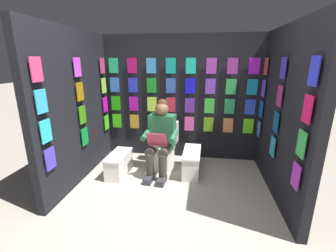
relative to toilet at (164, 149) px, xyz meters
name	(u,v)px	position (x,y,z in m)	size (l,w,h in m)	color
ground_plane	(161,229)	(-0.21, 1.50, -0.33)	(30.00, 30.00, 0.00)	#B2A899
display_wall_back	(181,98)	(-0.21, -0.54, 0.77)	(2.86, 0.14, 2.20)	black
display_wall_left	(284,114)	(-1.64, 0.51, 0.77)	(0.14, 1.99, 2.20)	black
display_wall_right	(76,108)	(1.21, 0.51, 0.77)	(0.14, 1.99, 2.20)	black
toilet	(164,149)	(0.00, 0.00, 0.00)	(0.42, 0.57, 0.77)	white
person_reading	(161,138)	(0.02, 0.23, 0.27)	(0.55, 0.71, 1.19)	#286B42
comic_longbox_near	(192,162)	(-0.47, 0.17, -0.13)	(0.27, 0.68, 0.38)	white
comic_longbox_far	(119,164)	(0.67, 0.37, -0.15)	(0.28, 0.62, 0.35)	white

